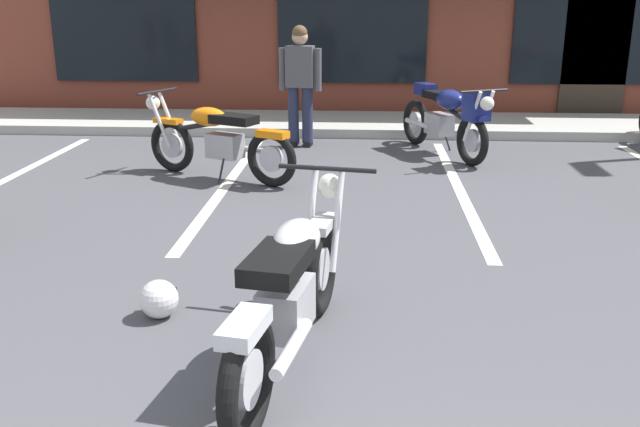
{
  "coord_description": "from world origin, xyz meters",
  "views": [
    {
      "loc": [
        0.25,
        -0.99,
        2.05
      ],
      "look_at": [
        -0.06,
        3.81,
        0.55
      ],
      "focal_mm": 39.2,
      "sensor_mm": 36.0,
      "label": 1
    }
  ],
  "objects_px": {
    "motorcycle_silver_naked": "(447,117)",
    "motorcycle_blue_standard": "(218,140)",
    "motorcycle_foreground_classic": "(291,290)",
    "person_by_back_row": "(300,79)",
    "helmet_on_pavement": "(159,299)"
  },
  "relations": [
    {
      "from": "motorcycle_foreground_classic",
      "to": "motorcycle_blue_standard",
      "type": "distance_m",
      "value": 4.45
    },
    {
      "from": "motorcycle_foreground_classic",
      "to": "motorcycle_blue_standard",
      "type": "xyz_separation_m",
      "value": [
        -1.3,
        4.25,
        0.0
      ]
    },
    {
      "from": "motorcycle_foreground_classic",
      "to": "motorcycle_blue_standard",
      "type": "bearing_deg",
      "value": 107.02
    },
    {
      "from": "person_by_back_row",
      "to": "motorcycle_blue_standard",
      "type": "bearing_deg",
      "value": -112.63
    },
    {
      "from": "motorcycle_silver_naked",
      "to": "motorcycle_blue_standard",
      "type": "distance_m",
      "value": 3.11
    },
    {
      "from": "motorcycle_silver_naked",
      "to": "helmet_on_pavement",
      "type": "bearing_deg",
      "value": -115.48
    },
    {
      "from": "motorcycle_silver_naked",
      "to": "motorcycle_blue_standard",
      "type": "xyz_separation_m",
      "value": [
        -2.78,
        -1.39,
        -0.07
      ]
    },
    {
      "from": "person_by_back_row",
      "to": "helmet_on_pavement",
      "type": "height_order",
      "value": "person_by_back_row"
    },
    {
      "from": "motorcycle_silver_naked",
      "to": "helmet_on_pavement",
      "type": "height_order",
      "value": "motorcycle_silver_naked"
    },
    {
      "from": "motorcycle_foreground_classic",
      "to": "motorcycle_blue_standard",
      "type": "height_order",
      "value": "same"
    },
    {
      "from": "helmet_on_pavement",
      "to": "motorcycle_foreground_classic",
      "type": "bearing_deg",
      "value": -30.39
    },
    {
      "from": "motorcycle_blue_standard",
      "to": "person_by_back_row",
      "type": "height_order",
      "value": "person_by_back_row"
    },
    {
      "from": "motorcycle_silver_naked",
      "to": "helmet_on_pavement",
      "type": "distance_m",
      "value": 5.65
    },
    {
      "from": "motorcycle_silver_naked",
      "to": "person_by_back_row",
      "type": "height_order",
      "value": "person_by_back_row"
    },
    {
      "from": "motorcycle_silver_naked",
      "to": "motorcycle_blue_standard",
      "type": "relative_size",
      "value": 1.0
    }
  ]
}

